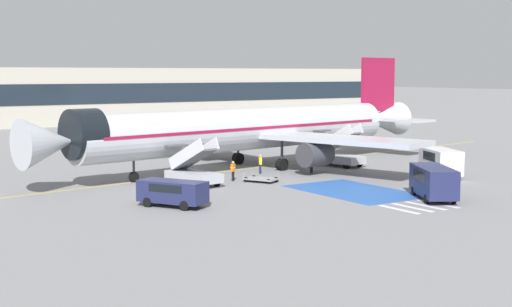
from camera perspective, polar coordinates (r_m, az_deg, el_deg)
ground_plane at (r=65.80m, az=-1.28°, el=-1.17°), size 600.00×600.00×0.00m
apron_leadline_yellow at (r=65.25m, az=-0.81°, el=-1.22°), size 77.45×12.31×0.01m
apron_stand_patch_blue at (r=53.43m, az=7.88°, el=-2.99°), size 6.34×10.11×0.01m
apron_walkway_bar_0 at (r=46.76m, az=11.37°, el=-4.41°), size 0.44×3.60×0.01m
apron_walkway_bar_1 at (r=47.60m, az=12.40°, el=-4.24°), size 0.44×3.60×0.01m
apron_walkway_bar_2 at (r=48.46m, az=13.39°, el=-4.08°), size 0.44×3.60×0.01m
apron_walkway_bar_3 at (r=49.33m, az=14.35°, el=-3.92°), size 0.44×3.60×0.01m
airliner at (r=65.28m, az=-0.41°, el=1.98°), size 44.34×32.53×10.37m
boarding_stairs_forward at (r=55.76m, az=-5.04°, el=-1.56°), size 2.92×5.46×3.87m
boarding_stairs_aft at (r=67.47m, az=6.64°, el=-0.16°), size 2.92×5.46×4.13m
fuel_tanker at (r=90.04m, az=-3.67°, el=1.92°), size 9.38×3.52×3.28m
service_van_0 at (r=46.90m, az=-6.70°, el=-2.99°), size 3.81×4.83×1.73m
service_van_1 at (r=50.79m, az=14.02°, el=-2.08°), size 4.47×5.58×2.27m
service_van_2 at (r=62.08m, az=14.56°, el=-0.54°), size 3.80×5.06×2.34m
baggage_cart at (r=57.27m, az=0.40°, el=-2.04°), size 2.53×3.00×0.87m
ground_crew_0 at (r=61.90m, az=0.34°, el=-0.74°), size 0.38×0.49×1.68m
ground_crew_1 at (r=62.74m, az=4.46°, el=-0.60°), size 0.29×0.46×1.79m
ground_crew_2 at (r=57.78m, az=-1.85°, el=-1.30°), size 0.49×0.41×1.63m
terminal_building at (r=127.28m, az=-15.04°, el=4.46°), size 139.08×12.10×9.64m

